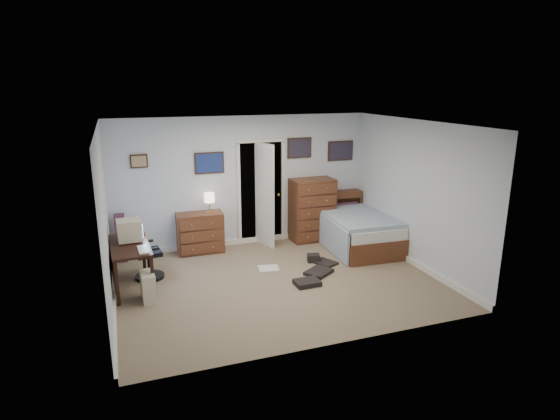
% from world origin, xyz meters
% --- Properties ---
extents(floor, '(5.00, 4.00, 0.02)m').
position_xyz_m(floor, '(0.00, 0.00, -0.01)').
color(floor, '#86775C').
rests_on(floor, ground).
extents(computer_desk, '(0.62, 1.25, 0.71)m').
position_xyz_m(computer_desk, '(-2.28, 0.55, 0.54)').
color(computer_desk, black).
rests_on(computer_desk, floor).
extents(crt_monitor, '(0.38, 0.36, 0.34)m').
position_xyz_m(crt_monitor, '(-2.18, 0.70, 0.88)').
color(crt_monitor, beige).
rests_on(crt_monitor, computer_desk).
extents(keyboard, '(0.16, 0.38, 0.02)m').
position_xyz_m(keyboard, '(-2.02, 0.20, 0.72)').
color(keyboard, beige).
rests_on(keyboard, computer_desk).
extents(pc_tower, '(0.21, 0.40, 0.42)m').
position_xyz_m(pc_tower, '(-2.00, -0.00, 0.21)').
color(pc_tower, beige).
rests_on(pc_tower, floor).
extents(office_chair, '(0.52, 0.52, 0.96)m').
position_xyz_m(office_chair, '(-1.98, 0.82, 0.37)').
color(office_chair, black).
rests_on(office_chair, floor).
extents(media_stack, '(0.18, 0.18, 0.87)m').
position_xyz_m(media_stack, '(-2.32, 1.77, 0.43)').
color(media_stack, maroon).
rests_on(media_stack, floor).
extents(low_dresser, '(0.86, 0.46, 0.75)m').
position_xyz_m(low_dresser, '(-0.91, 1.77, 0.38)').
color(low_dresser, brown).
rests_on(low_dresser, floor).
extents(table_lamp, '(0.20, 0.20, 0.37)m').
position_xyz_m(table_lamp, '(-0.71, 1.77, 1.02)').
color(table_lamp, gold).
rests_on(table_lamp, low_dresser).
extents(doorway, '(0.96, 1.12, 2.05)m').
position_xyz_m(doorway, '(0.35, 2.27, 1.00)').
color(doorway, black).
rests_on(doorway, floor).
extents(tall_dresser, '(0.87, 0.52, 1.25)m').
position_xyz_m(tall_dresser, '(1.34, 1.75, 0.63)').
color(tall_dresser, brown).
rests_on(tall_dresser, floor).
extents(headboard_bookcase, '(1.04, 0.29, 0.93)m').
position_xyz_m(headboard_bookcase, '(1.95, 1.86, 0.49)').
color(headboard_bookcase, brown).
rests_on(headboard_bookcase, floor).
extents(bed, '(1.30, 2.29, 0.73)m').
position_xyz_m(bed, '(1.98, 1.21, 0.35)').
color(bed, brown).
rests_on(bed, floor).
extents(wall_posters, '(4.38, 0.04, 0.60)m').
position_xyz_m(wall_posters, '(0.57, 1.98, 1.75)').
color(wall_posters, '#331E11').
rests_on(wall_posters, floor).
extents(floor_clutter, '(1.45, 1.15, 0.14)m').
position_xyz_m(floor_clutter, '(0.60, 0.17, 0.04)').
color(floor_clutter, black).
rests_on(floor_clutter, floor).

